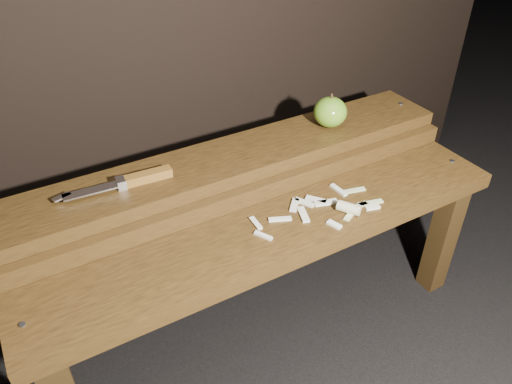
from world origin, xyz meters
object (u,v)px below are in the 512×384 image
bench_rear_tier (236,183)px  apple (330,112)px  knife (134,180)px  bench_front_tier (282,251)px

bench_rear_tier → apple: (0.30, 0.00, 0.13)m
apple → knife: size_ratio=0.35×
knife → apple: bearing=0.2°
apple → bench_front_tier: bearing=-142.0°
bench_front_tier → knife: bearing=138.6°
apple → knife: (-0.56, -0.00, -0.03)m
apple → knife: 0.56m
apple → bench_rear_tier: bearing=-179.2°
bench_rear_tier → knife: bearing=179.6°
bench_front_tier → bench_rear_tier: bearing=90.0°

